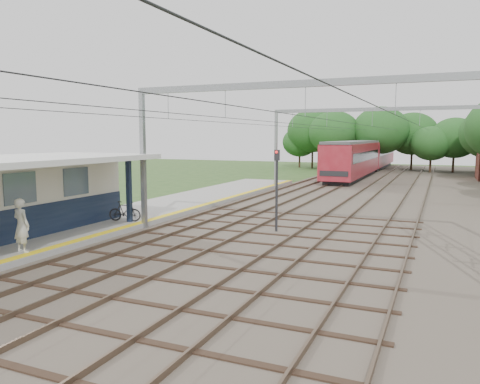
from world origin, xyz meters
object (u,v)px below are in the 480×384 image
Objects in this scene: bicycle at (125,211)px; signal_post at (277,183)px; person at (21,225)px; train at (366,155)px.

signal_post is at bearing -90.09° from bicycle.
bicycle is at bearing 174.25° from signal_post.
bicycle is at bearing -79.28° from person.
train reaches higher than person.
bicycle is (-0.52, 6.83, -0.51)m from person.
bicycle is 0.42× the size of signal_post.
train is (5.18, 49.51, 0.91)m from person.
train is at bearing 73.39° from signal_post.
train is (5.70, 42.68, 1.41)m from bicycle.
person is at bearing -148.35° from signal_post.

